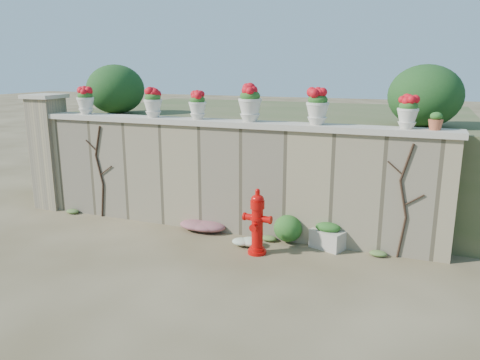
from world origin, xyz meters
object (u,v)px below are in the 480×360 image
at_px(urn_pot_0, 85,101).
at_px(planter_box, 327,236).
at_px(fire_hydrant, 257,222).
at_px(terracotta_pot, 436,122).

bearing_deg(urn_pot_0, planter_box, -2.79).
bearing_deg(fire_hydrant, planter_box, 35.81).
xyz_separation_m(fire_hydrant, planter_box, (1.05, 0.66, -0.35)).
bearing_deg(terracotta_pot, fire_hydrant, -160.65).
relative_size(planter_box, urn_pot_0, 1.15).
xyz_separation_m(fire_hydrant, terracotta_pot, (2.60, 0.91, 1.66)).
distance_m(urn_pot_0, terracotta_pot, 6.67).
relative_size(fire_hydrant, terracotta_pot, 4.16).
relative_size(planter_box, terracotta_pot, 2.36).
xyz_separation_m(urn_pot_0, terracotta_pot, (6.67, 0.00, -0.15)).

